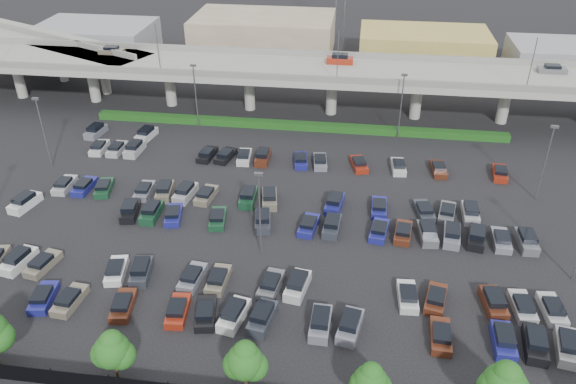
{
  "coord_description": "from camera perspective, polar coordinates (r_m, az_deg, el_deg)",
  "views": [
    {
      "loc": [
        9.6,
        -56.84,
        38.32
      ],
      "look_at": [
        1.65,
        2.18,
        2.0
      ],
      "focal_mm": 35.0,
      "sensor_mm": 36.0,
      "label": 1
    }
  ],
  "objects": [
    {
      "name": "parked_cars",
      "position": [
        65.89,
        -2.55,
        -3.54
      ],
      "size": [
        63.1,
        41.65,
        1.67
      ],
      "color": "#2C3039",
      "rests_on": "ground"
    },
    {
      "name": "overpass",
      "position": [
        94.74,
        1.32,
        12.05
      ],
      "size": [
        150.0,
        13.0,
        15.8
      ],
      "color": "gray",
      "rests_on": "ground"
    },
    {
      "name": "distant_buildings",
      "position": [
        123.62,
        8.95,
        14.77
      ],
      "size": [
        138.0,
        24.0,
        9.0
      ],
      "color": "gray",
      "rests_on": "ground"
    },
    {
      "name": "on_ramp",
      "position": [
        121.55,
        -23.9,
        13.79
      ],
      "size": [
        50.93,
        30.13,
        8.8
      ],
      "color": "gray",
      "rests_on": "ground"
    },
    {
      "name": "light_poles",
      "position": [
        68.41,
        -4.83,
        3.29
      ],
      "size": [
        66.9,
        48.38,
        10.3
      ],
      "color": "#525257",
      "rests_on": "ground"
    },
    {
      "name": "ground",
      "position": [
        69.22,
        -1.6,
        -2.25
      ],
      "size": [
        280.0,
        280.0,
        0.0
      ],
      "primitive_type": "plane",
      "color": "black"
    },
    {
      "name": "tree_row",
      "position": [
        47.0,
        -6.09,
        -16.63
      ],
      "size": [
        65.07,
        3.66,
        5.94
      ],
      "color": "#332316",
      "rests_on": "ground"
    },
    {
      "name": "hedge",
      "position": [
        90.64,
        0.9,
        6.75
      ],
      "size": [
        66.0,
        1.6,
        1.1
      ],
      "primitive_type": "cube",
      "color": "#183D11",
      "rests_on": "ground"
    }
  ]
}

